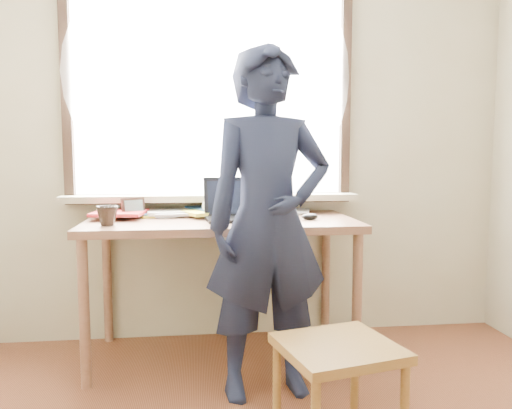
{
  "coord_description": "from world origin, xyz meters",
  "views": [
    {
      "loc": [
        -0.29,
        -1.26,
        1.21
      ],
      "look_at": [
        -0.03,
        0.95,
        0.98
      ],
      "focal_mm": 35.0,
      "sensor_mm": 36.0,
      "label": 1
    }
  ],
  "objects": [
    {
      "name": "person",
      "position": [
        0.06,
        1.15,
        0.87
      ],
      "size": [
        0.69,
        0.51,
        1.73
      ],
      "primitive_type": "imported",
      "rotation": [
        0.0,
        0.0,
        0.16
      ],
      "color": "black",
      "rests_on": "ground"
    },
    {
      "name": "room_shell",
      "position": [
        -0.02,
        0.2,
        1.64
      ],
      "size": [
        3.52,
        4.02,
        2.61
      ],
      "color": "#BAB496",
      "rests_on": "ground"
    },
    {
      "name": "desk",
      "position": [
        -0.15,
        1.63,
        0.74
      ],
      "size": [
        1.55,
        0.77,
        0.83
      ],
      "color": "brown",
      "rests_on": "ground"
    },
    {
      "name": "picture_frame",
      "position": [
        -0.67,
        1.73,
        0.88
      ],
      "size": [
        0.13,
        0.08,
        0.11
      ],
      "color": "black",
      "rests_on": "desk"
    },
    {
      "name": "laptop",
      "position": [
        -0.07,
        1.6,
        0.89
      ],
      "size": [
        0.38,
        0.32,
        0.24
      ],
      "color": "black",
      "rests_on": "desk"
    },
    {
      "name": "mouse",
      "position": [
        0.35,
        1.53,
        0.85
      ],
      "size": [
        0.1,
        0.07,
        0.04
      ],
      "primitive_type": "ellipsoid",
      "color": "black",
      "rests_on": "desk"
    },
    {
      "name": "work_chair",
      "position": [
        0.26,
        0.62,
        0.38
      ],
      "size": [
        0.53,
        0.51,
        0.45
      ],
      "color": "olive",
      "rests_on": "ground"
    },
    {
      "name": "mug_white",
      "position": [
        -0.21,
        1.76,
        0.87
      ],
      "size": [
        0.16,
        0.16,
        0.09
      ],
      "primitive_type": "imported",
      "rotation": [
        0.0,
        0.0,
        0.72
      ],
      "color": "white",
      "rests_on": "desk"
    },
    {
      "name": "desk_clutter",
      "position": [
        -0.43,
        1.82,
        0.85
      ],
      "size": [
        0.89,
        0.51,
        0.04
      ],
      "color": "#B22124",
      "rests_on": "desk"
    },
    {
      "name": "book_b",
      "position": [
        0.27,
        1.91,
        0.84
      ],
      "size": [
        0.22,
        0.26,
        0.02
      ],
      "primitive_type": "imported",
      "rotation": [
        0.0,
        0.0,
        -0.26
      ],
      "color": "white",
      "rests_on": "desk"
    },
    {
      "name": "mug_dark",
      "position": [
        -0.76,
        1.43,
        0.88
      ],
      "size": [
        0.15,
        0.15,
        0.1
      ],
      "primitive_type": "imported",
      "rotation": [
        0.0,
        0.0,
        -0.51
      ],
      "color": "black",
      "rests_on": "desk"
    },
    {
      "name": "book_a",
      "position": [
        -0.55,
        1.8,
        0.84
      ],
      "size": [
        0.24,
        0.31,
        0.03
      ],
      "primitive_type": "imported",
      "rotation": [
        0.0,
        0.0,
        0.1
      ],
      "color": "white",
      "rests_on": "desk"
    }
  ]
}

